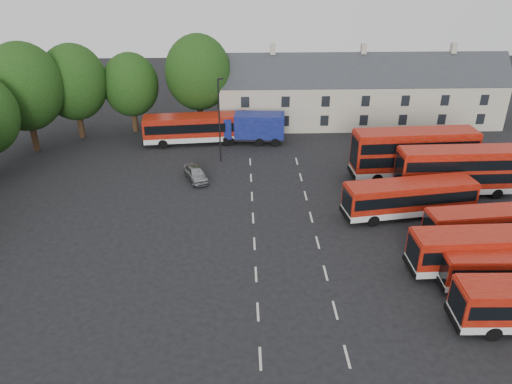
# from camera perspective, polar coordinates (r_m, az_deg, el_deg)

# --- Properties ---
(ground) EXTENTS (140.00, 140.00, 0.00)m
(ground) POSITION_cam_1_polar(r_m,az_deg,el_deg) (37.74, -0.10, -7.58)
(ground) COLOR black
(ground) RESTS_ON ground
(lane_markings) EXTENTS (5.15, 33.80, 0.01)m
(lane_markings) POSITION_cam_1_polar(r_m,az_deg,el_deg) (39.53, 3.46, -5.84)
(lane_markings) COLOR beige
(lane_markings) RESTS_ON ground
(treeline) EXTENTS (29.92, 32.59, 12.01)m
(treeline) POSITION_cam_1_polar(r_m,az_deg,el_deg) (56.12, -22.76, 9.77)
(treeline) COLOR black
(treeline) RESTS_ON ground
(terrace_houses) EXTENTS (35.70, 7.13, 10.06)m
(terrace_houses) POSITION_cam_1_polar(r_m,az_deg,el_deg) (65.22, 11.71, 10.92)
(terrace_houses) COLOR beige
(terrace_houses) RESTS_ON ground
(bus_row_c) EXTENTS (11.52, 2.98, 3.24)m
(bus_row_c) POSITION_cam_1_polar(r_m,az_deg,el_deg) (39.01, 25.40, -5.88)
(bus_row_c) COLOR silver
(bus_row_c) RESTS_ON ground
(bus_row_d) EXTENTS (9.98, 3.18, 2.77)m
(bus_row_d) POSITION_cam_1_polar(r_m,az_deg,el_deg) (42.92, 25.01, -3.17)
(bus_row_d) COLOR silver
(bus_row_d) RESTS_ON ground
(bus_row_e) EXTENTS (11.47, 4.16, 3.17)m
(bus_row_e) POSITION_cam_1_polar(r_m,az_deg,el_deg) (44.24, 17.17, -0.43)
(bus_row_e) COLOR silver
(bus_row_e) RESTS_ON ground
(bus_dd_south) EXTENTS (11.14, 2.82, 4.54)m
(bus_dd_south) POSITION_cam_1_polar(r_m,az_deg,el_deg) (49.23, 22.09, 2.47)
(bus_dd_south) COLOR silver
(bus_dd_south) RESTS_ON ground
(bus_dd_north) EXTENTS (12.10, 3.43, 4.91)m
(bus_dd_north) POSITION_cam_1_polar(r_m,az_deg,el_deg) (51.33, 17.60, 4.48)
(bus_dd_north) COLOR silver
(bus_dd_north) RESTS_ON ground
(bus_north) EXTENTS (12.06, 3.81, 3.35)m
(bus_north) POSITION_cam_1_polar(r_m,az_deg,el_deg) (58.24, -6.91, 7.42)
(bus_north) COLOR silver
(bus_north) RESTS_ON ground
(box_truck) EXTENTS (8.12, 3.06, 3.49)m
(box_truck) POSITION_cam_1_polar(r_m,az_deg,el_deg) (58.01, -0.63, 7.48)
(box_truck) COLOR black
(box_truck) RESTS_ON ground
(silver_car) EXTENTS (3.07, 4.40, 1.39)m
(silver_car) POSITION_cam_1_polar(r_m,az_deg,el_deg) (49.50, -6.89, 2.10)
(silver_car) COLOR #9A9CA1
(silver_car) RESTS_ON ground
(lamppost) EXTENTS (0.62, 0.38, 8.98)m
(lamppost) POSITION_cam_1_polar(r_m,az_deg,el_deg) (52.09, -4.20, 8.39)
(lamppost) COLOR black
(lamppost) RESTS_ON ground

